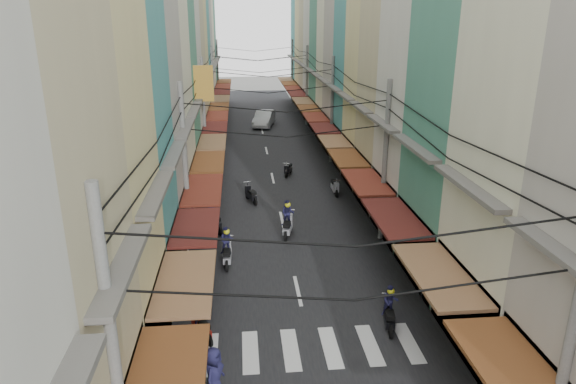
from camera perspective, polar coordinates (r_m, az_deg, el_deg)
ground at (r=23.80m, az=0.54°, el=-8.55°), size 160.00×160.00×0.00m
road at (r=42.50m, az=-2.25°, el=3.95°), size 10.00×80.00×0.02m
sidewalk_left at (r=42.65m, az=-11.02°, el=3.69°), size 3.00×80.00×0.06m
sidewalk_right at (r=43.32m, az=6.38°, el=4.16°), size 3.00×80.00×0.06m
crosswalk at (r=18.70m, az=2.53°, el=-16.94°), size 7.55×2.40×0.01m
building_row_left at (r=38.01m, az=-14.67°, el=16.53°), size 7.80×67.67×23.70m
building_row_right at (r=38.82m, az=10.12°, el=16.33°), size 7.80×68.98×22.59m
utility_poles at (r=36.34m, az=-1.93°, el=11.98°), size 10.20×66.13×8.20m
white_car at (r=54.70m, az=-2.66°, el=7.32°), size 6.10×3.44×2.03m
bicycle at (r=25.15m, az=15.41°, el=-7.69°), size 1.62×0.89×1.05m
moving_scooters at (r=26.18m, az=-2.36°, el=-4.55°), size 8.07×21.35×2.02m
parked_scooters at (r=20.82m, az=15.88°, el=-12.24°), size 13.14×13.14×0.98m
pedestrians at (r=24.51m, az=-9.03°, el=-5.18°), size 12.18×22.42×2.25m
market_umbrella at (r=23.68m, az=17.92°, el=-4.47°), size 2.09×2.09×2.21m
traffic_sign at (r=23.59m, az=14.74°, el=-3.57°), size 0.10×0.66×3.01m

